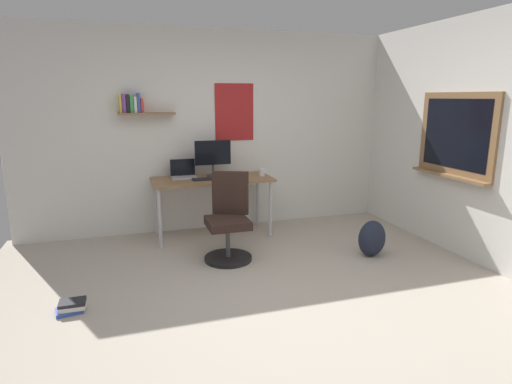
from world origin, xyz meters
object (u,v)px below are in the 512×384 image
(desk, at_px, (212,184))
(coffee_mug, at_px, (262,172))
(monitor_primary, at_px, (213,156))
(backpack, at_px, (372,238))
(book_stack_on_floor, at_px, (71,307))
(computer_mouse, at_px, (229,177))
(laptop, at_px, (183,173))
(keyboard, at_px, (207,179))
(office_chair, at_px, (229,223))

(desk, relative_size, coffee_mug, 16.27)
(monitor_primary, distance_m, coffee_mug, 0.66)
(backpack, xyz_separation_m, book_stack_on_floor, (-3.08, -0.35, -0.16))
(monitor_primary, bearing_deg, backpack, -42.05)
(monitor_primary, bearing_deg, coffee_mug, -12.41)
(computer_mouse, bearing_deg, coffee_mug, 6.44)
(laptop, bearing_deg, keyboard, -41.61)
(monitor_primary, height_order, backpack, monitor_primary)
(laptop, height_order, coffee_mug, laptop)
(coffee_mug, relative_size, book_stack_on_floor, 0.37)
(laptop, xyz_separation_m, keyboard, (0.26, -0.23, -0.04))
(office_chair, height_order, computer_mouse, office_chair)
(office_chair, distance_m, computer_mouse, 0.85)
(desk, distance_m, monitor_primary, 0.36)
(computer_mouse, bearing_deg, laptop, 156.77)
(office_chair, bearing_deg, computer_mouse, 75.00)
(coffee_mug, bearing_deg, book_stack_on_floor, -144.22)
(office_chair, bearing_deg, monitor_primary, 88.00)
(desk, xyz_separation_m, laptop, (-0.34, 0.15, 0.13))
(office_chair, distance_m, book_stack_on_floor, 1.76)
(book_stack_on_floor, bearing_deg, laptop, 55.67)
(coffee_mug, bearing_deg, monitor_primary, 167.59)
(laptop, xyz_separation_m, backpack, (1.88, -1.41, -0.60))
(monitor_primary, relative_size, backpack, 1.13)
(laptop, height_order, monitor_primary, monitor_primary)
(laptop, bearing_deg, monitor_primary, -7.34)
(laptop, xyz_separation_m, book_stack_on_floor, (-1.20, -1.76, -0.76))
(office_chair, distance_m, monitor_primary, 1.12)
(desk, height_order, coffee_mug, coffee_mug)
(keyboard, bearing_deg, computer_mouse, 0.00)
(keyboard, height_order, computer_mouse, computer_mouse)
(laptop, relative_size, monitor_primary, 0.67)
(backpack, bearing_deg, keyboard, 144.04)
(desk, xyz_separation_m, office_chair, (0.00, -0.83, -0.27))
(computer_mouse, height_order, backpack, computer_mouse)
(keyboard, height_order, coffee_mug, coffee_mug)
(computer_mouse, xyz_separation_m, backpack, (1.34, -1.17, -0.56))
(keyboard, height_order, backpack, keyboard)
(backpack, bearing_deg, computer_mouse, 138.74)
(office_chair, height_order, coffee_mug, office_chair)
(keyboard, bearing_deg, coffee_mug, 3.96)
(office_chair, xyz_separation_m, monitor_primary, (0.03, 0.93, 0.61))
(computer_mouse, distance_m, coffee_mug, 0.45)
(coffee_mug, distance_m, book_stack_on_floor, 2.79)
(office_chair, bearing_deg, book_stack_on_floor, -153.26)
(monitor_primary, distance_m, backpack, 2.18)
(computer_mouse, height_order, coffee_mug, coffee_mug)
(book_stack_on_floor, bearing_deg, coffee_mug, 35.78)
(monitor_primary, relative_size, keyboard, 1.25)
(laptop, height_order, computer_mouse, laptop)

